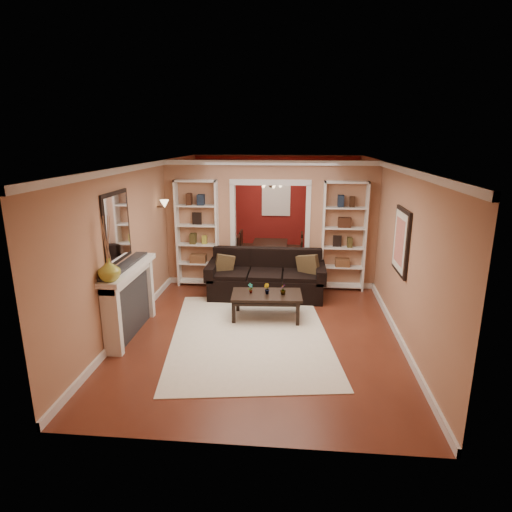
# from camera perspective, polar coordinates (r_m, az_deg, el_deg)

# --- Properties ---
(floor) EXTENTS (8.00, 8.00, 0.00)m
(floor) POSITION_cam_1_polar(r_m,az_deg,el_deg) (8.41, 1.31, -6.43)
(floor) COLOR brown
(floor) RESTS_ON ground
(ceiling) EXTENTS (8.00, 8.00, 0.00)m
(ceiling) POSITION_cam_1_polar(r_m,az_deg,el_deg) (7.82, 1.44, 12.26)
(ceiling) COLOR white
(ceiling) RESTS_ON ground
(wall_back) EXTENTS (8.00, 0.00, 8.00)m
(wall_back) POSITION_cam_1_polar(r_m,az_deg,el_deg) (11.93, 2.70, 6.82)
(wall_back) COLOR tan
(wall_back) RESTS_ON ground
(wall_front) EXTENTS (8.00, 0.00, 8.00)m
(wall_front) POSITION_cam_1_polar(r_m,az_deg,el_deg) (4.22, -2.42, -9.54)
(wall_front) COLOR tan
(wall_front) RESTS_ON ground
(wall_left) EXTENTS (0.00, 8.00, 8.00)m
(wall_left) POSITION_cam_1_polar(r_m,az_deg,el_deg) (8.46, -14.04, 2.81)
(wall_left) COLOR tan
(wall_left) RESTS_ON ground
(wall_right) EXTENTS (0.00, 8.00, 8.00)m
(wall_right) POSITION_cam_1_polar(r_m,az_deg,el_deg) (8.17, 17.33, 2.13)
(wall_right) COLOR tan
(wall_right) RESTS_ON ground
(partition_wall) EXTENTS (4.50, 0.15, 2.70)m
(partition_wall) POSITION_cam_1_polar(r_m,az_deg,el_deg) (9.18, 1.89, 4.23)
(partition_wall) COLOR tan
(partition_wall) RESTS_ON floor
(red_back_panel) EXTENTS (4.44, 0.04, 2.64)m
(red_back_panel) POSITION_cam_1_polar(r_m,az_deg,el_deg) (11.91, 2.69, 6.66)
(red_back_panel) COLOR maroon
(red_back_panel) RESTS_ON floor
(dining_window) EXTENTS (0.78, 0.03, 0.98)m
(dining_window) POSITION_cam_1_polar(r_m,az_deg,el_deg) (11.84, 2.70, 7.73)
(dining_window) COLOR #8CA5CC
(dining_window) RESTS_ON wall_back
(area_rug) EXTENTS (2.99, 3.85, 0.01)m
(area_rug) POSITION_cam_1_polar(r_m,az_deg,el_deg) (7.17, -0.80, -10.40)
(area_rug) COLOR white
(area_rug) RESTS_ON floor
(sofa) EXTENTS (2.37, 1.02, 0.93)m
(sofa) POSITION_cam_1_polar(r_m,az_deg,el_deg) (8.68, 1.34, -2.48)
(sofa) COLOR black
(sofa) RESTS_ON floor
(pillow_left) EXTENTS (0.38, 0.23, 0.37)m
(pillow_left) POSITION_cam_1_polar(r_m,az_deg,el_deg) (8.70, -4.20, -1.27)
(pillow_left) COLOR brown
(pillow_left) RESTS_ON sofa
(pillow_right) EXTENTS (0.45, 0.32, 0.44)m
(pillow_right) POSITION_cam_1_polar(r_m,az_deg,el_deg) (8.58, 6.96, -1.33)
(pillow_right) COLOR brown
(pillow_right) RESTS_ON sofa
(coffee_table) EXTENTS (1.27, 0.75, 0.47)m
(coffee_table) POSITION_cam_1_polar(r_m,az_deg,el_deg) (7.70, 1.42, -6.68)
(coffee_table) COLOR black
(coffee_table) RESTS_ON floor
(plant_left) EXTENTS (0.12, 0.11, 0.19)m
(plant_left) POSITION_cam_1_polar(r_m,az_deg,el_deg) (7.60, -0.73, -4.33)
(plant_left) COLOR #336626
(plant_left) RESTS_ON coffee_table
(plant_center) EXTENTS (0.13, 0.13, 0.19)m
(plant_center) POSITION_cam_1_polar(r_m,az_deg,el_deg) (7.58, 1.44, -4.39)
(plant_center) COLOR #336626
(plant_center) RESTS_ON coffee_table
(plant_right) EXTENTS (0.10, 0.10, 0.18)m
(plant_right) POSITION_cam_1_polar(r_m,az_deg,el_deg) (7.57, 3.62, -4.49)
(plant_right) COLOR #336626
(plant_right) RESTS_ON coffee_table
(bookshelf_left) EXTENTS (0.90, 0.30, 2.30)m
(bookshelf_left) POSITION_cam_1_polar(r_m,az_deg,el_deg) (9.27, -7.80, 2.95)
(bookshelf_left) COLOR white
(bookshelf_left) RESTS_ON floor
(bookshelf_right) EXTENTS (0.90, 0.30, 2.30)m
(bookshelf_right) POSITION_cam_1_polar(r_m,az_deg,el_deg) (9.09, 11.62, 2.53)
(bookshelf_right) COLOR white
(bookshelf_right) RESTS_ON floor
(fireplace) EXTENTS (0.32, 1.70, 1.16)m
(fireplace) POSITION_cam_1_polar(r_m,az_deg,el_deg) (7.27, -16.27, -5.75)
(fireplace) COLOR white
(fireplace) RESTS_ON floor
(vase) EXTENTS (0.41, 0.41, 0.33)m
(vase) POSITION_cam_1_polar(r_m,az_deg,el_deg) (6.43, -19.00, -1.74)
(vase) COLOR #A2A435
(vase) RESTS_ON fireplace
(mirror) EXTENTS (0.03, 0.95, 1.10)m
(mirror) POSITION_cam_1_polar(r_m,az_deg,el_deg) (6.99, -18.09, 3.69)
(mirror) COLOR silver
(mirror) RESTS_ON wall_left
(wall_sconce) EXTENTS (0.18, 0.18, 0.22)m
(wall_sconce) POSITION_cam_1_polar(r_m,az_deg,el_deg) (8.85, -12.47, 6.61)
(wall_sconce) COLOR #FFE0A5
(wall_sconce) RESTS_ON wall_left
(framed_art) EXTENTS (0.04, 0.85, 1.05)m
(framed_art) POSITION_cam_1_polar(r_m,az_deg,el_deg) (7.17, 18.73, 1.87)
(framed_art) COLOR black
(framed_art) RESTS_ON wall_right
(dining_table) EXTENTS (1.57, 0.88, 0.55)m
(dining_table) POSITION_cam_1_polar(r_m,az_deg,el_deg) (10.75, 1.95, 0.02)
(dining_table) COLOR black
(dining_table) RESTS_ON floor
(dining_chair_nw) EXTENTS (0.52, 0.52, 0.86)m
(dining_chair_nw) POSITION_cam_1_polar(r_m,az_deg,el_deg) (10.47, -1.15, 0.48)
(dining_chair_nw) COLOR black
(dining_chair_nw) RESTS_ON floor
(dining_chair_ne) EXTENTS (0.44, 0.44, 0.80)m
(dining_chair_ne) POSITION_cam_1_polar(r_m,az_deg,el_deg) (10.41, 4.88, 0.16)
(dining_chair_ne) COLOR black
(dining_chair_ne) RESTS_ON floor
(dining_chair_sw) EXTENTS (0.57, 0.57, 0.86)m
(dining_chair_sw) POSITION_cam_1_polar(r_m,az_deg,el_deg) (11.04, -0.80, 1.27)
(dining_chair_sw) COLOR black
(dining_chair_sw) RESTS_ON floor
(dining_chair_se) EXTENTS (0.54, 0.54, 0.84)m
(dining_chair_se) POSITION_cam_1_polar(r_m,az_deg,el_deg) (10.99, 4.91, 1.09)
(dining_chair_se) COLOR black
(dining_chair_se) RESTS_ON floor
(chandelier) EXTENTS (0.50, 0.50, 0.30)m
(chandelier) POSITION_cam_1_polar(r_m,az_deg,el_deg) (10.56, 2.42, 9.37)
(chandelier) COLOR #3C291B
(chandelier) RESTS_ON ceiling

